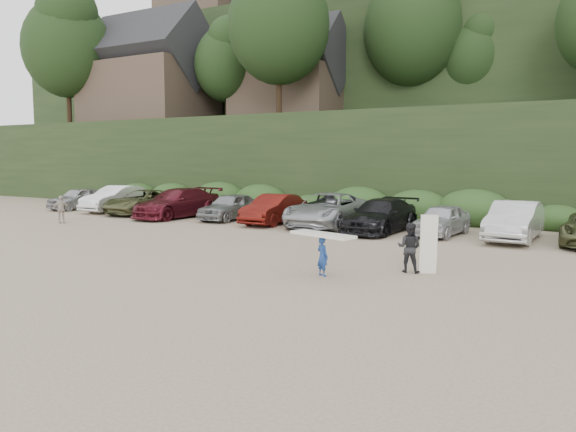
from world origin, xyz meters
The scene contains 6 objects.
ground centered at (0.00, 0.00, 0.00)m, with size 120.00×120.00×0.00m, color tan.
hillside_backdrop centered at (-0.26, 35.93, 11.22)m, with size 90.00×41.50×28.00m.
parked_cars centered at (-1.79, 10.04, 0.76)m, with size 36.73×6.55×1.63m.
distant_walker centered at (-14.32, 4.63, 0.71)m, with size 0.83×0.34×1.41m, color #B2A497.
child_surfer centered at (3.03, 0.07, 0.84)m, with size 2.14×1.10×1.24m.
adult_surfer centered at (5.04, 1.84, 0.75)m, with size 1.21×0.61×1.74m.
Camera 1 is at (10.22, -14.02, 3.42)m, focal length 35.00 mm.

